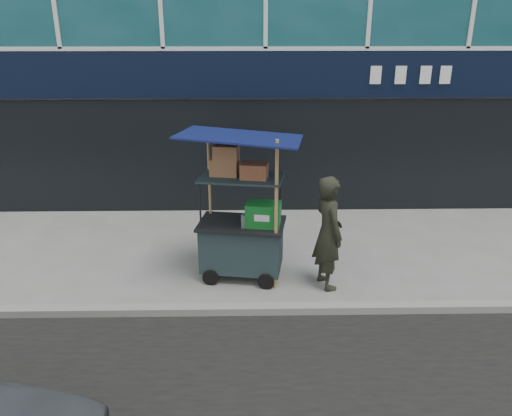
{
  "coord_description": "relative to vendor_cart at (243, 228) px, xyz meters",
  "views": [
    {
      "loc": [
        -0.37,
        -6.36,
        3.99
      ],
      "look_at": [
        -0.23,
        1.2,
        1.08
      ],
      "focal_mm": 35.0,
      "sensor_mm": 36.0,
      "label": 1
    }
  ],
  "objects": [
    {
      "name": "vendor_cart",
      "position": [
        0.0,
        0.0,
        0.0
      ],
      "size": [
        1.97,
        1.54,
        2.42
      ],
      "rotation": [
        0.0,
        0.0,
        -0.16
      ],
      "color": "#182728",
      "rests_on": "ground"
    },
    {
      "name": "curb",
      "position": [
        0.45,
        -1.12,
        -0.79
      ],
      "size": [
        80.0,
        0.18,
        0.12
      ],
      "primitive_type": "cube",
      "color": "gray",
      "rests_on": "ground"
    },
    {
      "name": "ground",
      "position": [
        0.45,
        -0.92,
        -0.85
      ],
      "size": [
        80.0,
        80.0,
        0.0
      ],
      "primitive_type": "plane",
      "color": "slate",
      "rests_on": "ground"
    },
    {
      "name": "vendor_man",
      "position": [
        1.31,
        -0.34,
        0.05
      ],
      "size": [
        0.61,
        0.76,
        1.81
      ],
      "primitive_type": "imported",
      "rotation": [
        0.0,
        0.0,
        1.87
      ],
      "color": "black",
      "rests_on": "ground"
    }
  ]
}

